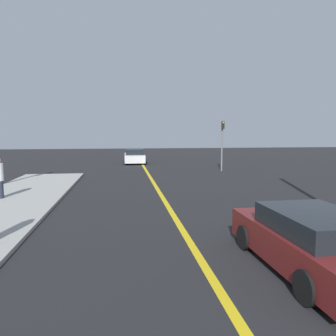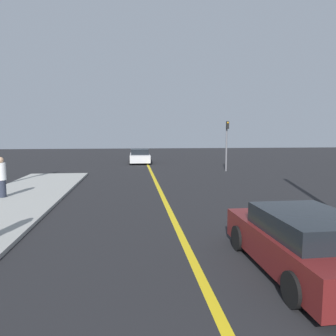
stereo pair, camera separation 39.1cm
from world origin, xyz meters
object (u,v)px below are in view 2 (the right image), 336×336
at_px(car_ahead_center, 140,156).
at_px(pedestrian_mid_group, 1,177).
at_px(traffic_light, 227,140).
at_px(car_near_right_lane, 303,242).

height_order(car_ahead_center, pedestrian_mid_group, pedestrian_mid_group).
distance_m(pedestrian_mid_group, traffic_light, 15.36).
height_order(car_near_right_lane, traffic_light, traffic_light).
relative_size(pedestrian_mid_group, traffic_light, 0.47).
bearing_deg(car_ahead_center, car_near_right_lane, -83.01).
bearing_deg(traffic_light, car_near_right_lane, -101.12).
bearing_deg(car_ahead_center, traffic_light, -49.14).
relative_size(car_near_right_lane, pedestrian_mid_group, 2.52).
relative_size(car_ahead_center, traffic_light, 1.28).
distance_m(car_near_right_lane, traffic_light, 17.60).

